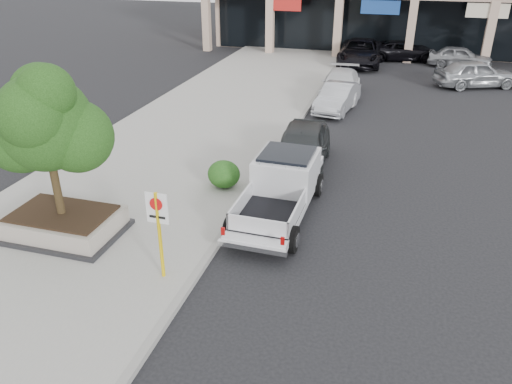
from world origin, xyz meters
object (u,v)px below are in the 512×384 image
at_px(planter, 64,223).
at_px(planter_tree, 52,122).
at_px(curb_car_b, 337,97).
at_px(lot_car_d, 403,51).
at_px(curb_car_a, 302,147).
at_px(pickup_truck, 278,191).
at_px(curb_car_c, 340,84).
at_px(no_parking_sign, 159,224).
at_px(lot_car_a, 476,73).
at_px(curb_car_d, 360,52).
at_px(lot_car_e, 460,57).

xyz_separation_m(planter, planter_tree, (0.13, 0.15, 2.94)).
relative_size(curb_car_b, lot_car_d, 0.83).
bearing_deg(curb_car_a, planter_tree, -132.52).
bearing_deg(planter, pickup_truck, 28.31).
bearing_deg(curb_car_c, no_parking_sign, -98.59).
bearing_deg(curb_car_b, lot_car_a, 51.93).
distance_m(curb_car_b, lot_car_a, 9.76).
relative_size(curb_car_c, curb_car_d, 0.80).
height_order(pickup_truck, lot_car_d, pickup_truck).
bearing_deg(no_parking_sign, curb_car_a, 76.75).
xyz_separation_m(curb_car_b, curb_car_d, (0.01, 10.99, 0.17)).
xyz_separation_m(curb_car_a, curb_car_c, (0.09, 9.94, -0.11)).
xyz_separation_m(planter, lot_car_e, (12.21, 26.19, 0.23)).
bearing_deg(curb_car_b, no_parking_sign, -89.94).
bearing_deg(planter_tree, lot_car_e, 65.11).
height_order(pickup_truck, curb_car_b, pickup_truck).
xyz_separation_m(planter_tree, curb_car_c, (5.36, 16.54, -2.72)).
height_order(planter, no_parking_sign, no_parking_sign).
bearing_deg(curb_car_b, pickup_truck, -83.09).
bearing_deg(no_parking_sign, curb_car_b, 82.14).
distance_m(pickup_truck, lot_car_a, 19.47).
relative_size(planter, planter_tree, 0.80).
height_order(no_parking_sign, lot_car_e, no_parking_sign).
xyz_separation_m(planter, lot_car_d, (8.49, 27.52, 0.20)).
xyz_separation_m(no_parking_sign, lot_car_d, (4.93, 28.58, -0.96)).
distance_m(no_parking_sign, curb_car_d, 26.40).
relative_size(pickup_truck, lot_car_a, 1.18).
relative_size(curb_car_a, lot_car_d, 0.97).
distance_m(curb_car_a, lot_car_e, 20.59).
bearing_deg(lot_car_a, planter, 125.95).
distance_m(curb_car_b, curb_car_d, 11.00).
height_order(no_parking_sign, lot_car_a, no_parking_sign).
height_order(planter, lot_car_d, lot_car_d).
bearing_deg(lot_car_e, lot_car_d, 76.02).
bearing_deg(curb_car_c, curb_car_d, 86.29).
bearing_deg(pickup_truck, curb_car_a, 92.09).
xyz_separation_m(pickup_truck, lot_car_a, (7.22, 18.08, -0.07)).
height_order(planter, curb_car_c, curb_car_c).
relative_size(curb_car_c, lot_car_a, 1.04).
relative_size(planter, curb_car_c, 0.67).
xyz_separation_m(planter, lot_car_a, (12.70, 21.04, 0.31)).
height_order(planter_tree, lot_car_d, planter_tree).
distance_m(curb_car_d, lot_car_d, 3.62).
xyz_separation_m(pickup_truck, lot_car_e, (6.74, 23.24, -0.16)).
bearing_deg(lot_car_a, curb_car_b, 111.08).
relative_size(lot_car_a, lot_car_d, 0.95).
height_order(curb_car_c, curb_car_d, curb_car_d).
bearing_deg(curb_car_d, pickup_truck, -92.21).
xyz_separation_m(curb_car_d, lot_car_d, (2.81, 2.27, -0.16)).
distance_m(planter, lot_car_d, 28.80).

